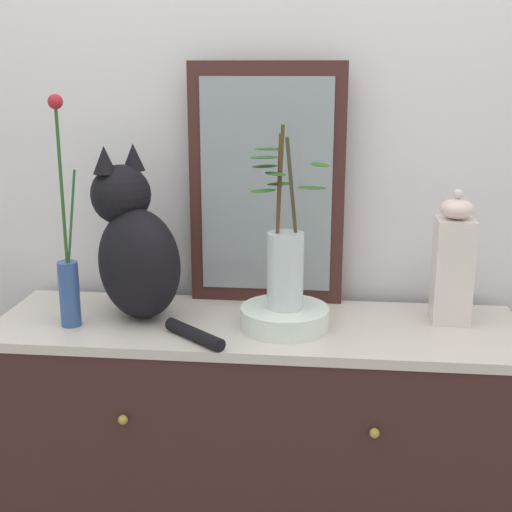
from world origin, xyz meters
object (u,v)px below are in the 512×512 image
at_px(mirror_leaning, 267,186).
at_px(vase_slim_green, 68,272).
at_px(vase_glass_clear, 285,261).
at_px(cat_sitting, 135,247).
at_px(jar_lidded_porcelain, 453,262).
at_px(bowl_porcelain, 285,317).
at_px(sideboard, 256,464).

height_order(mirror_leaning, vase_slim_green, mirror_leaning).
distance_m(vase_slim_green, vase_glass_clear, 0.55).
height_order(cat_sitting, vase_slim_green, vase_slim_green).
bearing_deg(jar_lidded_porcelain, mirror_leaning, 166.87).
xyz_separation_m(vase_glass_clear, jar_lidded_porcelain, (0.42, 0.09, -0.02)).
bearing_deg(jar_lidded_porcelain, vase_glass_clear, -167.57).
bearing_deg(bowl_porcelain, cat_sitting, 173.03).
xyz_separation_m(mirror_leaning, vase_slim_green, (-0.48, -0.25, -0.19)).
xyz_separation_m(sideboard, mirror_leaning, (0.01, 0.18, 0.74)).
height_order(sideboard, cat_sitting, cat_sitting).
distance_m(cat_sitting, jar_lidded_porcelain, 0.82).
relative_size(sideboard, vase_glass_clear, 2.99).
xyz_separation_m(vase_slim_green, jar_lidded_porcelain, (0.97, 0.14, 0.02)).
bearing_deg(cat_sitting, mirror_leaning, 25.93).
distance_m(mirror_leaning, vase_slim_green, 0.57).
relative_size(sideboard, cat_sitting, 3.03).
bearing_deg(vase_slim_green, sideboard, 8.03).
xyz_separation_m(bowl_porcelain, jar_lidded_porcelain, (0.42, 0.09, 0.13)).
xyz_separation_m(cat_sitting, bowl_porcelain, (0.40, -0.05, -0.16)).
distance_m(sideboard, jar_lidded_porcelain, 0.76).
bearing_deg(cat_sitting, sideboard, -4.33).
bearing_deg(vase_slim_green, mirror_leaning, 27.58).
bearing_deg(bowl_porcelain, vase_glass_clear, 176.62).
height_order(mirror_leaning, jar_lidded_porcelain, mirror_leaning).
bearing_deg(sideboard, vase_slim_green, -171.97).
bearing_deg(jar_lidded_porcelain, bowl_porcelain, -167.52).
relative_size(sideboard, bowl_porcelain, 6.03).
distance_m(mirror_leaning, vase_glass_clear, 0.27).
distance_m(vase_slim_green, jar_lidded_porcelain, 0.98).
xyz_separation_m(mirror_leaning, cat_sitting, (-0.33, -0.16, -0.14)).
relative_size(mirror_leaning, vase_slim_green, 1.13).
relative_size(mirror_leaning, bowl_porcelain, 2.91).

